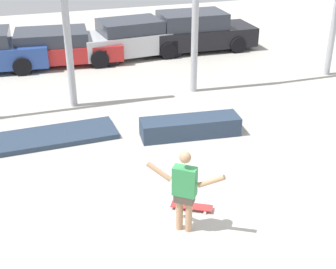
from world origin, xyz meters
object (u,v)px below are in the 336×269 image
(parked_car_silver, at_px, (134,38))
(grind_box, at_px, (190,127))
(skateboard, at_px, (192,206))
(parked_car_red, at_px, (56,47))
(parked_car_black, at_px, (195,32))
(skateboarder, at_px, (185,188))
(manual_pad, at_px, (57,136))

(parked_car_silver, bearing_deg, grind_box, -98.63)
(skateboard, relative_size, parked_car_red, 0.17)
(parked_car_silver, relative_size, parked_car_black, 0.92)
(skateboarder, xyz_separation_m, parked_car_black, (4.31, 10.44, -0.17))
(parked_car_red, relative_size, parked_car_silver, 1.11)
(skateboarder, xyz_separation_m, skateboard, (0.35, 0.52, -0.80))
(skateboard, distance_m, grind_box, 3.14)
(parked_car_red, height_order, parked_car_black, parked_car_black)
(parked_car_red, bearing_deg, parked_car_silver, 5.54)
(grind_box, height_order, parked_car_black, parked_car_black)
(parked_car_silver, bearing_deg, skateboarder, -105.35)
(skateboarder, distance_m, grind_box, 3.80)
(skateboard, distance_m, parked_car_silver, 10.01)
(parked_car_black, bearing_deg, manual_pad, -132.78)
(parked_car_red, distance_m, parked_car_black, 5.31)
(parked_car_black, bearing_deg, grind_box, -110.43)
(grind_box, distance_m, parked_car_silver, 6.96)
(skateboarder, xyz_separation_m, parked_car_red, (-1.00, 10.40, -0.28))
(skateboard, bearing_deg, parked_car_red, 127.68)
(grind_box, xyz_separation_m, parked_car_red, (-2.44, 6.95, 0.36))
(grind_box, bearing_deg, manual_pad, 164.26)
(skateboarder, xyz_separation_m, manual_pad, (-1.71, 4.35, -0.80))
(parked_car_red, bearing_deg, skateboard, -76.55)
(skateboarder, height_order, parked_car_red, skateboarder)
(manual_pad, distance_m, parked_car_red, 6.12)
(parked_car_silver, bearing_deg, manual_pad, -125.76)
(grind_box, xyz_separation_m, parked_car_black, (2.87, 6.98, 0.47))
(parked_car_red, bearing_deg, grind_box, -64.97)
(parked_car_silver, xyz_separation_m, parked_car_black, (2.46, 0.04, 0.03))
(grind_box, bearing_deg, parked_car_red, 109.36)
(skateboarder, distance_m, parked_car_red, 10.45)
(skateboard, xyz_separation_m, parked_car_silver, (1.50, 9.87, 0.60))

